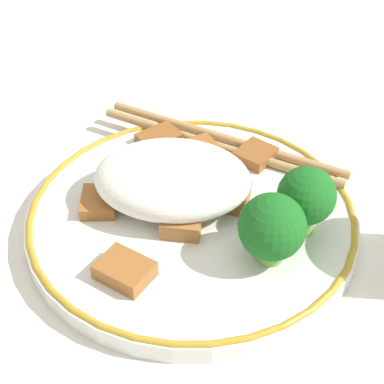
{
  "coord_description": "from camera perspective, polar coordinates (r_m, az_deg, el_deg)",
  "views": [
    {
      "loc": [
        -0.03,
        0.35,
        0.33
      ],
      "look_at": [
        0.0,
        0.0,
        0.03
      ],
      "focal_mm": 60.0,
      "sensor_mm": 36.0,
      "label": 1
    }
  ],
  "objects": [
    {
      "name": "meat_mid_left",
      "position": [
        0.48,
        2.71,
        -0.24
      ],
      "size": [
        0.04,
        0.03,
        0.01
      ],
      "color": "brown",
      "rests_on": "plate"
    },
    {
      "name": "meat_near_front",
      "position": [
        0.52,
        5.67,
        3.3
      ],
      "size": [
        0.04,
        0.04,
        0.01
      ],
      "color": "brown",
      "rests_on": "plate"
    },
    {
      "name": "meat_near_left",
      "position": [
        0.43,
        -6.0,
        -6.94
      ],
      "size": [
        0.04,
        0.04,
        0.01
      ],
      "color": "#995B28",
      "rests_on": "plate"
    },
    {
      "name": "ground_plane",
      "position": [
        0.48,
        -0.0,
        -3.14
      ],
      "size": [
        3.0,
        3.0,
        0.0
      ],
      "primitive_type": "plane",
      "color": "silver"
    },
    {
      "name": "meat_near_right",
      "position": [
        0.48,
        -8.16,
        -0.5
      ],
      "size": [
        0.03,
        0.04,
        0.01
      ],
      "color": "#995B28",
      "rests_on": "plate"
    },
    {
      "name": "meat_on_rice_edge",
      "position": [
        0.52,
        1.21,
        3.63
      ],
      "size": [
        0.04,
        0.04,
        0.01
      ],
      "color": "#995B28",
      "rests_on": "plate"
    },
    {
      "name": "broccoli_back_left",
      "position": [
        0.42,
        7.12,
        -3.18
      ],
      "size": [
        0.05,
        0.05,
        0.05
      ],
      "color": "#72AD4C",
      "rests_on": "plate"
    },
    {
      "name": "meat_mid_right",
      "position": [
        0.45,
        -0.94,
        -2.93
      ],
      "size": [
        0.03,
        0.02,
        0.01
      ],
      "color": "#9E6633",
      "rests_on": "plate"
    },
    {
      "name": "broccoli_back_center",
      "position": [
        0.45,
        10.13,
        -0.46
      ],
      "size": [
        0.04,
        0.04,
        0.05
      ],
      "color": "#72AD4C",
      "rests_on": "plate"
    },
    {
      "name": "meat_near_back",
      "position": [
        0.54,
        -2.93,
        4.82
      ],
      "size": [
        0.04,
        0.04,
        0.01
      ],
      "color": "brown",
      "rests_on": "plate"
    },
    {
      "name": "rice_mound",
      "position": [
        0.47,
        -1.76,
        1.17
      ],
      "size": [
        0.12,
        0.09,
        0.04
      ],
      "color": "white",
      "rests_on": "plate"
    },
    {
      "name": "plate",
      "position": [
        0.48,
        -0.0,
        -2.34
      ],
      "size": [
        0.24,
        0.24,
        0.02
      ],
      "color": "white",
      "rests_on": "ground_plane"
    },
    {
      "name": "chopsticks",
      "position": [
        0.54,
        2.64,
        4.44
      ],
      "size": [
        0.21,
        0.1,
        0.01
      ],
      "color": "#AD8451",
      "rests_on": "plate"
    }
  ]
}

